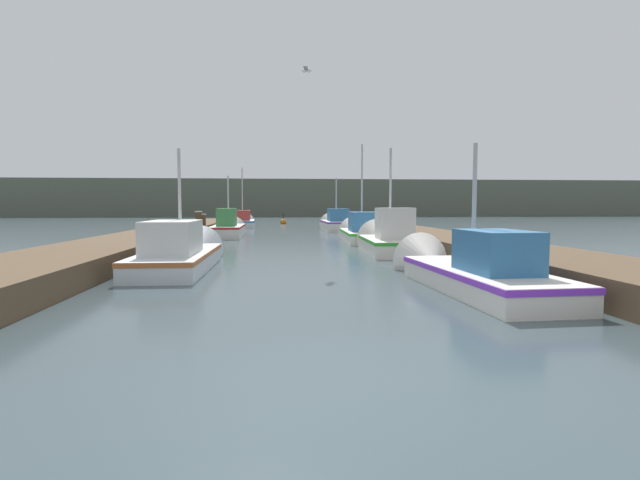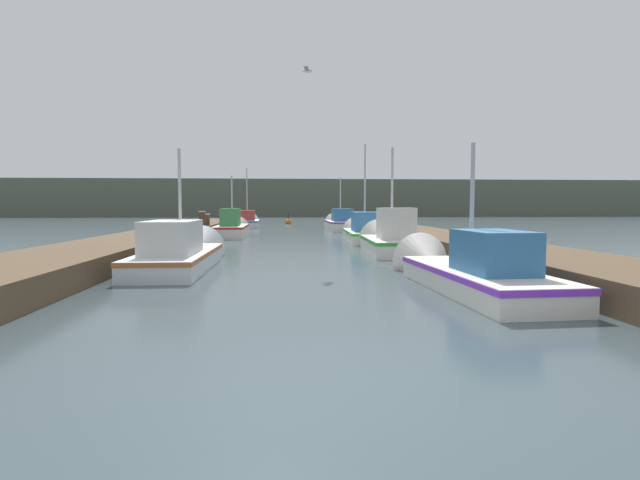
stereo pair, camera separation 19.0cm
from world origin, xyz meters
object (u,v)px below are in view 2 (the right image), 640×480
object	(u,v)px
fishing_boat_0	(462,269)
mooring_piling_2	(207,225)
fishing_boat_3	(363,232)
fishing_boat_5	(340,223)
mooring_piling_1	(202,225)
fishing_boat_1	(183,252)
fishing_boat_4	(233,228)
fishing_boat_2	(389,240)
channel_buoy	(288,222)
fishing_boat_6	(248,222)
seagull_lead	(308,71)
mooring_piling_0	(338,216)

from	to	relation	value
fishing_boat_0	mooring_piling_2	world-z (taller)	fishing_boat_0
fishing_boat_3	fishing_boat_5	size ratio (longest dim) A/B	1.09
fishing_boat_5	mooring_piling_1	xyz separation A→B (m)	(-7.48, -7.51, 0.22)
fishing_boat_1	fishing_boat_4	distance (m)	12.73
fishing_boat_5	fishing_boat_2	bearing A→B (deg)	-90.07
channel_buoy	fishing_boat_5	bearing A→B (deg)	-73.65
mooring_piling_2	channel_buoy	distance (m)	16.41
fishing_boat_5	fishing_boat_6	bearing A→B (deg)	138.82
fishing_boat_2	seagull_lead	xyz separation A→B (m)	(-2.95, -2.12, 5.15)
fishing_boat_5	mooring_piling_0	world-z (taller)	fishing_boat_5
fishing_boat_2	mooring_piling_2	xyz separation A→B (m)	(-7.67, 9.64, 0.18)
fishing_boat_2	fishing_boat_3	bearing A→B (deg)	92.45
fishing_boat_5	seagull_lead	world-z (taller)	seagull_lead
fishing_boat_3	channel_buoy	size ratio (longest dim) A/B	5.90
fishing_boat_4	mooring_piling_1	xyz separation A→B (m)	(-1.26, -1.83, 0.23)
fishing_boat_0	mooring_piling_0	distance (m)	32.14
fishing_boat_3	mooring_piling_1	bearing A→B (deg)	170.82
fishing_boat_1	fishing_boat_2	bearing A→B (deg)	31.36
fishing_boat_4	mooring_piling_2	bearing A→B (deg)	153.08
fishing_boat_6	fishing_boat_3	bearing A→B (deg)	-68.20
fishing_boat_5	mooring_piling_2	xyz separation A→B (m)	(-7.61, -4.99, 0.13)
fishing_boat_2	mooring_piling_0	size ratio (longest dim) A/B	3.94
mooring_piling_2	fishing_boat_1	bearing A→B (deg)	-84.22
fishing_boat_4	channel_buoy	bearing A→B (deg)	79.38
mooring_piling_0	mooring_piling_1	xyz separation A→B (m)	(-8.45, -17.59, 0.02)
mooring_piling_0	fishing_boat_1	bearing A→B (deg)	-104.21
channel_buoy	mooring_piling_1	bearing A→B (deg)	-103.25
fishing_boat_3	fishing_boat_4	distance (m)	7.14
seagull_lead	fishing_boat_3	bearing A→B (deg)	-7.90
fishing_boat_4	seagull_lead	xyz separation A→B (m)	(3.34, -11.05, 5.12)
fishing_boat_2	mooring_piling_0	distance (m)	24.72
fishing_boat_4	mooring_piling_1	size ratio (longest dim) A/B	4.13
fishing_boat_6	mooring_piling_0	size ratio (longest dim) A/B	4.69
mooring_piling_0	mooring_piling_1	distance (m)	19.52
fishing_boat_3	fishing_boat_2	bearing A→B (deg)	-87.33
fishing_boat_0	fishing_boat_3	xyz separation A→B (m)	(0.14, 12.96, 0.05)
fishing_boat_2	fishing_boat_5	xyz separation A→B (m)	(-0.06, 14.62, 0.04)
mooring_piling_0	mooring_piling_2	bearing A→B (deg)	-119.65
fishing_boat_1	fishing_boat_2	distance (m)	7.36
fishing_boat_2	fishing_boat_4	distance (m)	10.93
fishing_boat_4	channel_buoy	xyz separation A→B (m)	(3.06, 16.49, -0.28)
fishing_boat_0	mooring_piling_0	xyz separation A→B (m)	(1.05, 32.12, 0.30)
fishing_boat_1	mooring_piling_1	world-z (taller)	fishing_boat_1
fishing_boat_3	mooring_piling_0	distance (m)	19.19
fishing_boat_3	fishing_boat_4	size ratio (longest dim) A/B	1.13
fishing_boat_2	fishing_boat_4	size ratio (longest dim) A/B	0.92
fishing_boat_0	fishing_boat_3	size ratio (longest dim) A/B	0.93
fishing_boat_6	mooring_piling_1	bearing A→B (deg)	-97.20
fishing_boat_4	mooring_piling_0	bearing A→B (deg)	65.36
mooring_piling_0	seagull_lead	size ratio (longest dim) A/B	2.26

